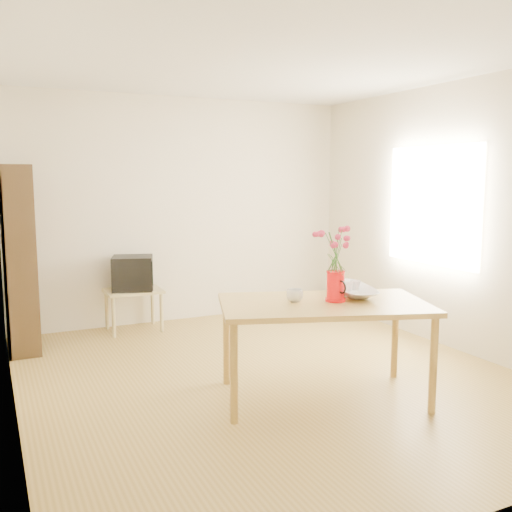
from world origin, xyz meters
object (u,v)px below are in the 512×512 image
pitcher (335,287)px  mug (295,296)px  table (324,312)px  television (132,272)px  bowl (353,269)px

pitcher → mug: size_ratio=1.87×
table → television: bearing=126.9°
bowl → mug: bearing=-175.5°
table → bowl: bearing=40.1°
pitcher → bowl: bearing=29.3°
television → pitcher: bearing=-52.9°
table → bowl: 0.47m
pitcher → bowl: bowl is taller
table → bowl: (0.35, 0.14, 0.28)m
mug → television: mug is taller
table → television: (-0.85, 2.56, -0.03)m
television → table: bearing=-54.8°
pitcher → television: (-0.94, 2.57, -0.21)m
table → pitcher: size_ratio=7.40×
table → bowl: bowl is taller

